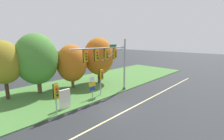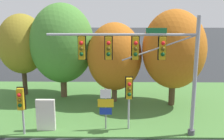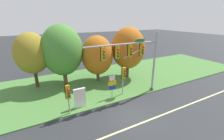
{
  "view_description": "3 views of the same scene",
  "coord_description": "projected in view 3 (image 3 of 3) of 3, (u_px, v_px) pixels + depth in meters",
  "views": [
    {
      "loc": [
        -10.28,
        -9.61,
        6.68
      ],
      "look_at": [
        2.57,
        2.94,
        3.12
      ],
      "focal_mm": 24.0,
      "sensor_mm": 36.0,
      "label": 1
    },
    {
      "loc": [
        0.55,
        -12.08,
        7.42
      ],
      "look_at": [
        0.28,
        4.36,
        3.56
      ],
      "focal_mm": 45.0,
      "sensor_mm": 36.0,
      "label": 2
    },
    {
      "loc": [
        -6.77,
        -9.06,
        8.16
      ],
      "look_at": [
        -0.04,
        3.65,
        3.16
      ],
      "focal_mm": 24.0,
      "sensor_mm": 36.0,
      "label": 3
    }
  ],
  "objects": [
    {
      "name": "tree_nearest_road",
      "position": [
        32.0,
        54.0,
        17.19
      ],
      "size": [
        3.84,
        3.84,
        6.63
      ],
      "color": "#423021",
      "rests_on": "grass_verge"
    },
    {
      "name": "traffic_signal_mast",
      "position": [
        134.0,
        55.0,
        15.05
      ],
      "size": [
        8.25,
        0.49,
        6.77
      ],
      "color": "#9EA0A5",
      "rests_on": "grass_verge"
    },
    {
      "name": "tree_left_of_mast",
      "position": [
        62.0,
        51.0,
        18.19
      ],
      "size": [
        4.97,
        4.97,
        7.46
      ],
      "color": "brown",
      "rests_on": "grass_verge"
    },
    {
      "name": "ground_plane",
      "position": [
        132.0,
        116.0,
        13.23
      ],
      "size": [
        160.0,
        160.0,
        0.0
      ],
      "primitive_type": "plane",
      "color": "#282B2D"
    },
    {
      "name": "info_kiosk",
      "position": [
        80.0,
        98.0,
        14.11
      ],
      "size": [
        1.1,
        0.24,
        1.9
      ],
      "color": "silver",
      "rests_on": "grass_verge"
    },
    {
      "name": "tree_mid_verge",
      "position": [
        128.0,
        48.0,
        20.43
      ],
      "size": [
        4.55,
        4.55,
        7.02
      ],
      "color": "#4C3823",
      "rests_on": "grass_verge"
    },
    {
      "name": "lane_stripe",
      "position": [
        140.0,
        124.0,
        12.23
      ],
      "size": [
        36.0,
        0.16,
        0.01
      ],
      "primitive_type": "cube",
      "color": "beige",
      "rests_on": "ground"
    },
    {
      "name": "pedestrian_signal_further_along",
      "position": [
        68.0,
        94.0,
        12.62
      ],
      "size": [
        0.46,
        0.55,
        2.86
      ],
      "color": "#9EA0A5",
      "rests_on": "grass_verge"
    },
    {
      "name": "tree_behind_signpost",
      "position": [
        97.0,
        55.0,
        19.37
      ],
      "size": [
        4.08,
        4.08,
        6.06
      ],
      "color": "brown",
      "rests_on": "grass_verge"
    },
    {
      "name": "route_sign_post",
      "position": [
        112.0,
        84.0,
        15.62
      ],
      "size": [
        0.95,
        0.08,
        2.54
      ],
      "color": "slate",
      "rests_on": "grass_verge"
    },
    {
      "name": "grass_verge",
      "position": [
        96.0,
        82.0,
        20.11
      ],
      "size": [
        48.0,
        11.5,
        0.1
      ],
      "primitive_type": "cube",
      "color": "#477A38",
      "rests_on": "ground"
    },
    {
      "name": "pedestrian_signal_near_kerb",
      "position": [
        124.0,
        75.0,
        15.9
      ],
      "size": [
        0.46,
        0.55,
        3.25
      ],
      "color": "#9EA0A5",
      "rests_on": "grass_verge"
    }
  ]
}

